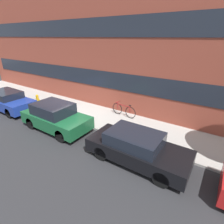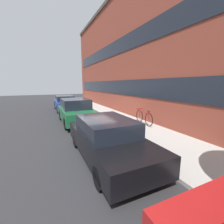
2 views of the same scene
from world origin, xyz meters
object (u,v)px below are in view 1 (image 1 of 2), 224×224
parked_car_blue (8,101)px  parked_car_green (56,117)px  parked_car_black (137,147)px  fire_hydrant (38,99)px  bicycle (124,110)px

parked_car_blue → parked_car_green: bearing=-0.0°
parked_car_black → fire_hydrant: size_ratio=5.36×
parked_car_green → fire_hydrant: size_ratio=5.09×
parked_car_green → fire_hydrant: (-3.93, 1.58, -0.23)m
parked_car_black → fire_hydrant: 8.99m
parked_car_black → bicycle: parked_car_black is taller
parked_car_blue → parked_car_black: 9.85m
parked_car_blue → bicycle: size_ratio=2.40×
parked_car_green → fire_hydrant: 4.24m
parked_car_green → parked_car_black: size_ratio=0.95×
bicycle → parked_car_blue: bearing=30.4°
fire_hydrant → parked_car_green: bearing=-21.9°
parked_car_black → bicycle: bearing=127.4°
fire_hydrant → parked_car_blue: bearing=-122.5°
parked_car_blue → parked_car_green: size_ratio=1.08×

